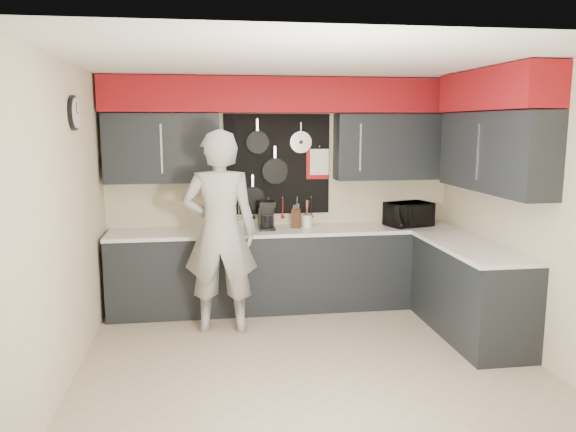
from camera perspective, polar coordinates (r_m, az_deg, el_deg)
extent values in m
plane|color=tan|center=(5.22, 2.01, -14.25)|extent=(4.00, 4.00, 0.00)
cube|color=beige|center=(6.55, -0.68, 2.44)|extent=(4.00, 0.01, 2.60)
cube|color=black|center=(6.31, -12.63, 6.74)|extent=(1.24, 0.32, 0.75)
cube|color=black|center=(6.65, 10.57, 6.93)|extent=(1.34, 0.32, 0.75)
cube|color=maroon|center=(6.34, -0.48, 12.17)|extent=(3.94, 0.36, 0.38)
cube|color=black|center=(6.50, -1.11, 5.27)|extent=(1.22, 0.03, 1.15)
cylinder|color=black|center=(6.43, -3.12, 7.48)|extent=(0.26, 0.04, 0.26)
cylinder|color=black|center=(6.47, -1.32, 4.58)|extent=(0.30, 0.04, 0.30)
cylinder|color=black|center=(6.47, -3.60, 1.81)|extent=(0.27, 0.04, 0.27)
cylinder|color=silver|center=(6.50, 1.31, 7.52)|extent=(0.25, 0.02, 0.25)
cube|color=#A40F0C|center=(6.56, 3.01, 5.25)|extent=(0.26, 0.01, 0.34)
cube|color=white|center=(6.55, 3.21, 5.50)|extent=(0.22, 0.01, 0.30)
cylinder|color=silver|center=(6.49, -5.01, 0.83)|extent=(0.01, 0.01, 0.20)
cylinder|color=silver|center=(6.50, -3.51, 0.87)|extent=(0.01, 0.01, 0.20)
cylinder|color=silver|center=(6.52, -2.02, 0.90)|extent=(0.01, 0.01, 0.20)
cylinder|color=silver|center=(6.54, -0.54, 0.93)|extent=(0.01, 0.01, 0.20)
cylinder|color=silver|center=(6.57, 0.93, 0.96)|extent=(0.01, 0.01, 0.20)
cylinder|color=silver|center=(6.60, 2.38, 0.99)|extent=(0.01, 0.01, 0.20)
cube|color=beige|center=(5.56, 22.75, 0.47)|extent=(0.01, 3.50, 2.60)
cube|color=black|center=(5.69, 20.18, 6.14)|extent=(0.32, 1.70, 0.75)
cube|color=maroon|center=(5.69, 20.34, 11.93)|extent=(0.36, 1.70, 0.38)
cube|color=beige|center=(4.90, -21.52, -0.57)|extent=(0.01, 3.50, 2.60)
cylinder|color=black|center=(5.22, -20.95, 9.75)|extent=(0.04, 0.30, 0.30)
cylinder|color=white|center=(5.22, -20.71, 9.77)|extent=(0.01, 0.26, 0.26)
cube|color=black|center=(6.43, -0.31, -5.50)|extent=(3.90, 0.60, 0.88)
cube|color=white|center=(6.31, -0.29, -1.50)|extent=(3.90, 0.63, 0.04)
cube|color=black|center=(5.90, 17.99, -7.33)|extent=(0.60, 1.60, 0.88)
cube|color=white|center=(5.78, 18.08, -2.97)|extent=(0.63, 1.60, 0.04)
cube|color=black|center=(6.29, 0.03, -9.54)|extent=(3.90, 0.06, 0.10)
imported|color=black|center=(6.61, 12.14, 0.17)|extent=(0.57, 0.46, 0.28)
cube|color=#3C1C13|center=(6.36, 0.81, -0.26)|extent=(0.12, 0.12, 0.21)
cylinder|color=silver|center=(6.39, 1.94, -0.53)|extent=(0.11, 0.11, 0.14)
cube|color=black|center=(6.27, -2.17, -1.26)|extent=(0.18, 0.22, 0.03)
cube|color=black|center=(6.32, -2.26, 0.21)|extent=(0.18, 0.06, 0.29)
cube|color=black|center=(6.22, -2.19, 1.24)|extent=(0.18, 0.22, 0.06)
cylinder|color=black|center=(6.24, -2.16, -0.55)|extent=(0.11, 0.11, 0.14)
imported|color=#9E9E9B|center=(5.64, -6.92, -1.65)|extent=(0.79, 0.57, 2.04)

